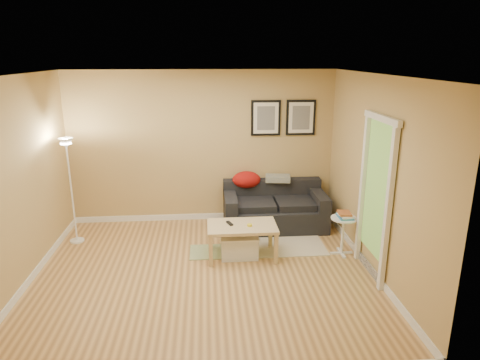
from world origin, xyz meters
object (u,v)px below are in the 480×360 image
Objects in this scene: storage_bin at (239,245)px; floor_lamp at (72,194)px; side_table at (342,236)px; book_stack at (345,215)px; coffee_table at (242,241)px; sofa at (275,206)px.

floor_lamp is (-2.51, 0.72, 0.62)m from storage_bin.
side_table reaches higher than storage_bin.
storage_bin is at bearing 159.43° from book_stack.
book_stack is 0.16× the size of floor_lamp.
coffee_table is at bearing -16.00° from floor_lamp.
storage_bin is at bearing -123.26° from sofa.
side_table is 2.18× the size of book_stack.
sofa reaches higher than coffee_table.
coffee_table is 0.59× the size of floor_lamp.
sofa is 1.25m from coffee_table.
sofa is 3.24m from floor_lamp.
book_stack reaches higher than side_table.
book_stack is 4.11m from floor_lamp.
coffee_table is at bearing -20.57° from storage_bin.
storage_bin is 2.68m from floor_lamp.
side_table is at bearing 177.28° from book_stack.
floor_lamp is (-2.55, 0.73, 0.54)m from coffee_table.
sofa is at bearing 5.97° from floor_lamp.
side_table is at bearing -10.78° from floor_lamp.
floor_lamp is (-4.04, 0.76, 0.17)m from book_stack.
sofa is 1.02× the size of floor_lamp.
side_table reaches higher than coffee_table.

